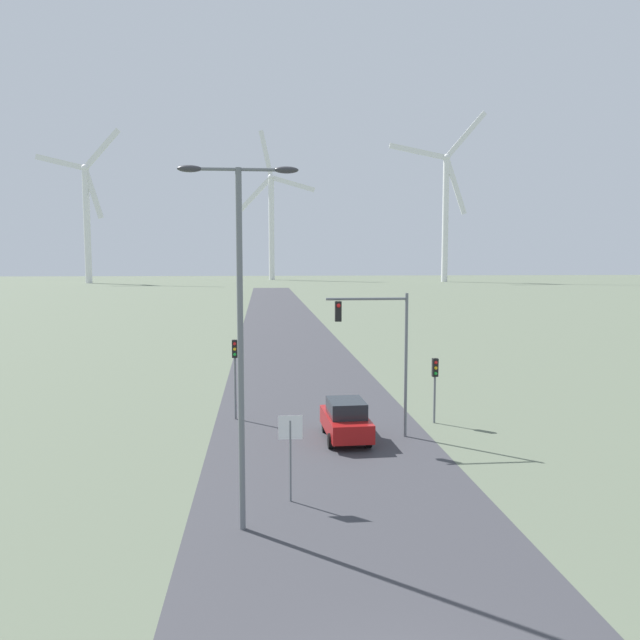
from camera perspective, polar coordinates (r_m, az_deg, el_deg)
The scene contains 10 objects.
road_surface at distance 58.51m, azimuth -2.71°, elevation -2.37°, with size 10.00×240.00×0.01m.
streetlamp at distance 18.23m, azimuth -7.32°, elevation 1.11°, with size 3.44×0.32×10.72m.
stop_sign_near at distance 21.07m, azimuth -2.72°, elevation -11.03°, with size 0.81×0.07×2.94m.
traffic_light_post_near_left at distance 31.66m, azimuth -7.78°, elevation -3.76°, with size 0.28×0.34×4.06m.
traffic_light_post_near_right at distance 31.27m, azimuth 10.47°, elevation -5.03°, with size 0.28×0.34×3.23m.
traffic_light_mast_overhead at distance 28.09m, azimuth 5.53°, elevation -1.62°, with size 3.71×0.35×6.57m.
car_approaching at distance 28.30m, azimuth 2.38°, elevation -9.10°, with size 1.96×4.17×1.83m.
wind_turbine_far_left at distance 227.18m, azimuth -20.56°, elevation 9.25°, with size 29.19×4.73×51.65m.
wind_turbine_left at distance 249.39m, azimuth -4.47°, elevation 9.47°, with size 29.93×13.12×58.43m.
wind_turbine_center at distance 231.59m, azimuth 11.41°, elevation 10.31°, with size 35.20×2.60×60.71m.
Camera 1 is at (-2.62, -9.89, 8.07)m, focal length 35.00 mm.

